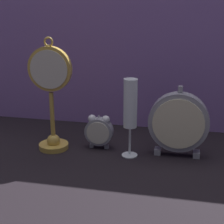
# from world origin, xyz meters

# --- Properties ---
(ground_plane) EXTENTS (4.00, 4.00, 0.00)m
(ground_plane) POSITION_xyz_m (0.00, 0.00, 0.00)
(ground_plane) COLOR black
(fabric_backdrop_drape) EXTENTS (1.79, 0.01, 0.61)m
(fabric_backdrop_drape) POSITION_xyz_m (0.00, 0.33, 0.31)
(fabric_backdrop_drape) COLOR #8460A8
(fabric_backdrop_drape) RESTS_ON ground_plane
(pocket_watch_on_stand) EXTENTS (0.14, 0.09, 0.35)m
(pocket_watch_on_stand) POSITION_xyz_m (-0.19, 0.06, 0.17)
(pocket_watch_on_stand) COLOR gold
(pocket_watch_on_stand) RESTS_ON ground_plane
(alarm_clock_twin_bell) EXTENTS (0.09, 0.03, 0.11)m
(alarm_clock_twin_bell) POSITION_xyz_m (-0.05, 0.09, 0.06)
(alarm_clock_twin_bell) COLOR gray
(alarm_clock_twin_bell) RESTS_ON ground_plane
(mantel_clock_silver) EXTENTS (0.18, 0.04, 0.22)m
(mantel_clock_silver) POSITION_xyz_m (0.20, 0.09, 0.11)
(mantel_clock_silver) COLOR gray
(mantel_clock_silver) RESTS_ON ground_plane
(champagne_flute) EXTENTS (0.05, 0.05, 0.24)m
(champagne_flute) POSITION_xyz_m (0.06, 0.06, 0.15)
(champagne_flute) COLOR silver
(champagne_flute) RESTS_ON ground_plane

